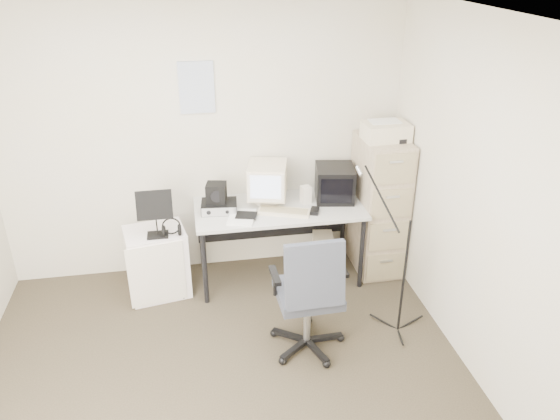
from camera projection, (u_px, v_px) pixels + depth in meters
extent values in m
cube|color=#312B1D|center=(227.00, 397.00, 3.82)|extent=(3.60, 3.60, 0.01)
cube|color=white|center=(205.00, 23.00, 2.71)|extent=(3.60, 3.60, 0.01)
cube|color=silver|center=(203.00, 143.00, 4.85)|extent=(3.60, 0.02, 2.50)
cube|color=silver|center=(494.00, 217.00, 3.55)|extent=(0.02, 3.60, 2.50)
cube|color=white|center=(197.00, 88.00, 4.62)|extent=(0.30, 0.02, 0.44)
cube|color=beige|center=(379.00, 205.00, 5.09)|extent=(0.40, 0.60, 1.30)
cube|color=beige|center=(386.00, 132.00, 4.75)|extent=(0.40, 0.28, 0.15)
cube|color=#BCBCBC|center=(279.00, 242.00, 5.04)|extent=(1.50, 0.70, 0.73)
cube|color=beige|center=(267.00, 183.00, 4.89)|extent=(0.41, 0.42, 0.37)
cube|color=black|center=(335.00, 183.00, 4.97)|extent=(0.40, 0.41, 0.31)
cube|color=silver|center=(306.00, 195.00, 4.93)|extent=(0.10, 0.10, 0.16)
cube|color=beige|center=(284.00, 212.00, 4.76)|extent=(0.48, 0.31, 0.03)
cube|color=black|center=(315.00, 211.00, 4.76)|extent=(0.11, 0.14, 0.04)
cube|color=black|center=(219.00, 206.00, 4.78)|extent=(0.33, 0.25, 0.09)
cube|color=black|center=(216.00, 193.00, 4.74)|extent=(0.20, 0.19, 0.17)
cube|color=white|center=(242.00, 217.00, 4.68)|extent=(0.29, 0.34, 0.02)
cube|color=beige|center=(323.00, 258.00, 5.13)|extent=(0.24, 0.43, 0.38)
cube|color=#3E434F|center=(308.00, 291.00, 4.07)|extent=(0.62, 0.62, 1.04)
cube|color=white|center=(157.00, 262.00, 4.83)|extent=(0.57, 0.49, 0.63)
cube|color=black|center=(155.00, 213.00, 4.52)|extent=(0.30, 0.18, 0.43)
torus|color=black|center=(172.00, 229.00, 4.60)|extent=(0.17, 0.17, 0.03)
cylinder|color=black|center=(406.00, 261.00, 4.20)|extent=(0.02, 0.02, 1.31)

